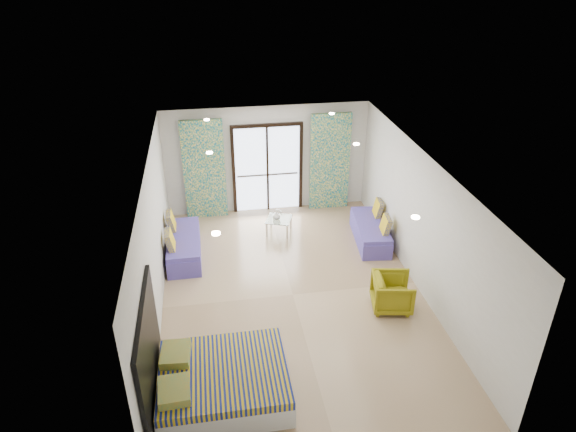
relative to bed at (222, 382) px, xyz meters
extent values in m
cube|color=black|center=(1.48, 6.02, 1.96)|extent=(1.76, 0.08, 0.08)
cube|color=black|center=(0.64, 6.02, 0.82)|extent=(0.08, 0.08, 2.20)
cube|color=black|center=(2.32, 6.02, 0.82)|extent=(0.08, 0.08, 2.20)
cube|color=black|center=(1.48, 6.02, 0.82)|extent=(0.05, 0.06, 2.20)
cube|color=#595451|center=(1.48, 6.04, 0.67)|extent=(1.52, 0.03, 0.04)
cube|color=white|center=(-0.07, 5.88, 0.97)|extent=(1.00, 0.10, 2.50)
cube|color=white|center=(3.03, 5.88, 0.97)|extent=(1.00, 0.10, 2.50)
cylinder|color=#FFE0B2|center=(0.08, 0.31, 2.39)|extent=(0.12, 0.12, 0.02)
cylinder|color=#FFE0B2|center=(2.88, 0.31, 2.39)|extent=(0.12, 0.12, 0.02)
cylinder|color=#FFE0B2|center=(0.08, 3.31, 2.39)|extent=(0.12, 0.12, 0.02)
cylinder|color=#FFE0B2|center=(2.88, 3.31, 2.39)|extent=(0.12, 0.12, 0.02)
cylinder|color=#FFE0B2|center=(0.08, 5.31, 2.39)|extent=(0.12, 0.12, 0.02)
cylinder|color=#FFE0B2|center=(2.88, 5.31, 2.39)|extent=(0.12, 0.12, 0.02)
cube|color=black|center=(-0.98, 0.00, 0.77)|extent=(0.06, 2.10, 1.50)
cube|color=silver|center=(-0.99, 1.25, 0.77)|extent=(0.02, 0.10, 0.10)
cube|color=silver|center=(0.03, 0.00, -0.09)|extent=(1.92, 1.54, 0.38)
cube|color=navy|center=(0.03, 0.00, 0.18)|extent=(1.90, 1.57, 0.14)
cube|color=#1D835D|center=(-0.67, -0.37, 0.32)|extent=(0.46, 0.55, 0.13)
cube|color=#1D835D|center=(-0.67, 0.37, 0.32)|extent=(0.47, 0.56, 0.13)
cube|color=#5244A3|center=(-0.62, 4.08, -0.08)|extent=(0.71, 1.79, 0.40)
cube|color=#5244A3|center=(-0.62, 4.08, 0.17)|extent=(0.70, 1.75, 0.10)
cube|color=navy|center=(-0.87, 3.66, 0.40)|extent=(0.20, 0.45, 0.41)
cube|color=navy|center=(-0.88, 4.50, 0.40)|extent=(0.20, 0.45, 0.41)
cube|color=#5244A3|center=(3.58, 4.05, -0.09)|extent=(0.83, 1.75, 0.37)
cube|color=#5244A3|center=(3.58, 4.05, 0.14)|extent=(0.81, 1.71, 0.09)
cube|color=navy|center=(3.77, 3.63, 0.36)|extent=(0.23, 0.44, 0.39)
cube|color=navy|center=(3.85, 4.41, 0.36)|extent=(0.23, 0.44, 0.39)
cylinder|color=silver|center=(1.26, 4.62, -0.10)|extent=(0.06, 0.06, 0.36)
cylinder|color=silver|center=(1.72, 4.46, -0.10)|extent=(0.06, 0.06, 0.36)
cylinder|color=silver|center=(1.42, 5.08, -0.10)|extent=(0.06, 0.06, 0.36)
cylinder|color=silver|center=(1.88, 4.92, -0.10)|extent=(0.06, 0.06, 0.36)
cube|color=#8CA59E|center=(1.57, 4.77, 0.08)|extent=(0.71, 0.71, 0.02)
sphere|color=white|center=(1.61, 4.75, 0.28)|extent=(0.06, 0.06, 0.06)
sphere|color=white|center=(1.58, 4.81, 0.30)|extent=(0.06, 0.06, 0.06)
sphere|color=white|center=(1.53, 4.78, 0.31)|extent=(0.06, 0.06, 0.06)
sphere|color=white|center=(1.55, 4.73, 0.33)|extent=(0.06, 0.06, 0.06)
imported|color=white|center=(1.51, 4.75, 0.19)|extent=(0.21, 0.22, 0.19)
imported|color=olive|center=(3.24, 1.64, 0.09)|extent=(0.79, 0.82, 0.73)
camera|label=1|loc=(0.06, -5.68, 5.83)|focal=32.00mm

